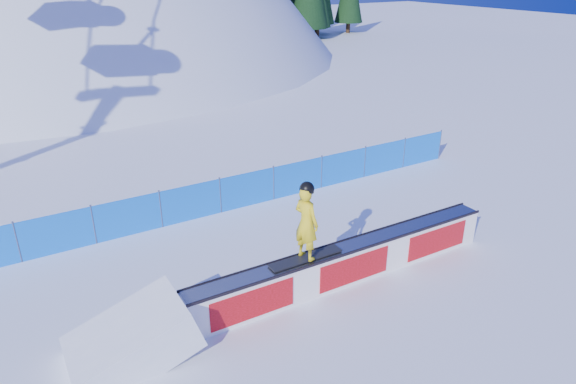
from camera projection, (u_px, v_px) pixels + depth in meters
ground at (258, 289)px, 13.00m from camera, size 160.00×160.00×0.00m
snow_hill at (72, 233)px, 53.20m from camera, size 64.00×64.00×64.00m
safety_fence at (191, 203)px, 16.28m from camera, size 22.05×0.05×1.30m
rail_box at (348, 263)px, 13.13m from camera, size 8.83×0.70×1.06m
snow_ramp at (135, 355)px, 10.79m from camera, size 2.65×1.67×1.65m
snowboarder at (306, 222)px, 11.92m from camera, size 1.91×0.77×2.00m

